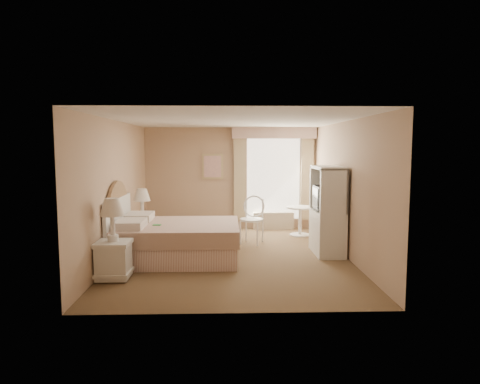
{
  "coord_description": "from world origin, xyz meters",
  "views": [
    {
      "loc": [
        -0.1,
        -7.79,
        2.02
      ],
      "look_at": [
        0.15,
        0.3,
        1.17
      ],
      "focal_mm": 32.0,
      "sensor_mm": 36.0,
      "label": 1
    }
  ],
  "objects_px": {
    "nightstand_far": "(143,224)",
    "cafe_chair": "(253,216)",
    "round_table": "(300,216)",
    "armoire": "(328,218)",
    "bed": "(171,239)",
    "nightstand_near": "(113,249)"
  },
  "relations": [
    {
      "from": "nightstand_near",
      "to": "cafe_chair",
      "type": "height_order",
      "value": "nightstand_near"
    },
    {
      "from": "armoire",
      "to": "round_table",
      "type": "bearing_deg",
      "value": 97.93
    },
    {
      "from": "nightstand_near",
      "to": "cafe_chair",
      "type": "distance_m",
      "value": 3.35
    },
    {
      "from": "cafe_chair",
      "to": "armoire",
      "type": "bearing_deg",
      "value": -13.24
    },
    {
      "from": "nightstand_far",
      "to": "cafe_chair",
      "type": "height_order",
      "value": "nightstand_far"
    },
    {
      "from": "bed",
      "to": "round_table",
      "type": "height_order",
      "value": "bed"
    },
    {
      "from": "nightstand_far",
      "to": "cafe_chair",
      "type": "distance_m",
      "value": 2.29
    },
    {
      "from": "nightstand_far",
      "to": "bed",
      "type": "bearing_deg",
      "value": -57.03
    },
    {
      "from": "round_table",
      "to": "armoire",
      "type": "distance_m",
      "value": 1.72
    },
    {
      "from": "nightstand_far",
      "to": "nightstand_near",
      "type": "bearing_deg",
      "value": -90.0
    },
    {
      "from": "cafe_chair",
      "to": "round_table",
      "type": "bearing_deg",
      "value": 54.21
    },
    {
      "from": "nightstand_near",
      "to": "armoire",
      "type": "bearing_deg",
      "value": 22.22
    },
    {
      "from": "bed",
      "to": "nightstand_near",
      "type": "distance_m",
      "value": 1.37
    },
    {
      "from": "bed",
      "to": "armoire",
      "type": "bearing_deg",
      "value": 6.5
    },
    {
      "from": "nightstand_near",
      "to": "nightstand_far",
      "type": "height_order",
      "value": "nightstand_near"
    },
    {
      "from": "nightstand_far",
      "to": "armoire",
      "type": "distance_m",
      "value": 3.74
    },
    {
      "from": "round_table",
      "to": "armoire",
      "type": "height_order",
      "value": "armoire"
    },
    {
      "from": "nightstand_near",
      "to": "round_table",
      "type": "relative_size",
      "value": 1.85
    },
    {
      "from": "bed",
      "to": "armoire",
      "type": "height_order",
      "value": "armoire"
    },
    {
      "from": "bed",
      "to": "round_table",
      "type": "xyz_separation_m",
      "value": [
        2.69,
        2.01,
        0.08
      ]
    },
    {
      "from": "bed",
      "to": "cafe_chair",
      "type": "xyz_separation_m",
      "value": [
        1.56,
        1.29,
        0.21
      ]
    },
    {
      "from": "nightstand_near",
      "to": "bed",
      "type": "bearing_deg",
      "value": 57.98
    }
  ]
}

